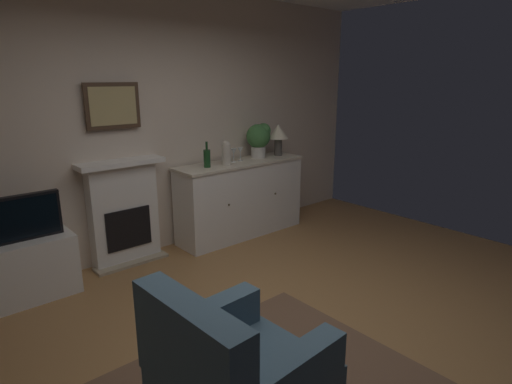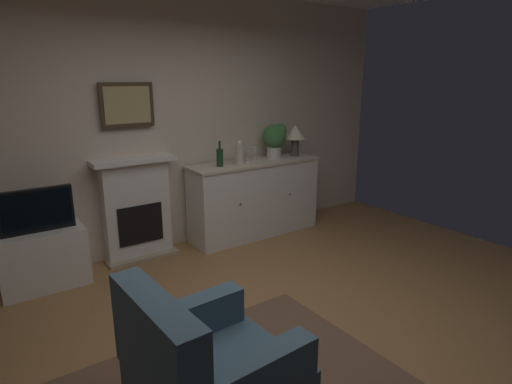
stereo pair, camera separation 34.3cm
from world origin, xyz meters
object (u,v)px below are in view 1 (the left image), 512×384
object	(u,v)px
vase_decorative	(226,153)
tv_cabinet	(29,268)
fireplace_unit	(124,212)
wine_glass_left	(234,152)
potted_plant_small	(259,137)
framed_picture	(113,106)
wine_bottle	(207,158)
table_lamp	(278,134)
armchair	(235,377)
sideboard_cabinet	(241,198)
tv_set	(22,218)
wine_glass_center	(240,151)

from	to	relation	value
vase_decorative	tv_cabinet	size ratio (longest dim) A/B	0.38
fireplace_unit	wine_glass_left	distance (m)	1.44
wine_glass_left	potted_plant_small	size ratio (longest dim) A/B	0.38
framed_picture	wine_bottle	bearing A→B (deg)	-14.45
wine_glass_left	vase_decorative	xyz separation A→B (m)	(-0.17, -0.07, 0.02)
tv_cabinet	framed_picture	bearing A→B (deg)	12.01
fireplace_unit	wine_bottle	size ratio (longest dim) A/B	3.79
framed_picture	vase_decorative	bearing A→B (deg)	-13.02
tv_cabinet	potted_plant_small	bearing A→B (deg)	0.63
table_lamp	fireplace_unit	bearing A→B (deg)	175.07
vase_decorative	potted_plant_small	bearing A→B (deg)	9.22
wine_glass_left	armchair	xyz separation A→B (m)	(-1.90, -2.41, -0.67)
sideboard_cabinet	tv_set	size ratio (longest dim) A/B	2.71
fireplace_unit	armchair	world-z (taller)	fireplace_unit
tv_set	armchair	xyz separation A→B (m)	(0.42, -2.37, -0.37)
table_lamp	wine_bottle	distance (m)	1.14
framed_picture	armchair	size ratio (longest dim) A/B	0.60
wine_glass_left	wine_glass_center	xyz separation A→B (m)	(0.11, 0.01, 0.00)
potted_plant_small	framed_picture	bearing A→B (deg)	174.27
wine_bottle	potted_plant_small	size ratio (longest dim) A/B	0.67
table_lamp	wine_glass_center	world-z (taller)	table_lamp
sideboard_cabinet	table_lamp	bearing A→B (deg)	0.00
tv_set	framed_picture	bearing A→B (deg)	13.31
wine_glass_left	tv_set	bearing A→B (deg)	-179.18
wine_bottle	wine_glass_center	bearing A→B (deg)	5.87
sideboard_cabinet	wine_bottle	distance (m)	0.76
fireplace_unit	tv_cabinet	distance (m)	1.03
fireplace_unit	tv_cabinet	size ratio (longest dim) A/B	1.47
sideboard_cabinet	potted_plant_small	distance (m)	0.80
fireplace_unit	tv_cabinet	world-z (taller)	fireplace_unit
table_lamp	wine_bottle	world-z (taller)	table_lamp
tv_set	wine_bottle	bearing A→B (deg)	-0.27
wine_glass_center	sideboard_cabinet	bearing A→B (deg)	-126.90
table_lamp	wine_glass_center	size ratio (longest dim) A/B	2.42
table_lamp	wine_glass_left	bearing A→B (deg)	178.00
table_lamp	tv_cabinet	world-z (taller)	table_lamp
fireplace_unit	wine_bottle	xyz separation A→B (m)	(0.93, -0.19, 0.49)
table_lamp	wine_glass_left	distance (m)	0.73
framed_picture	fireplace_unit	bearing A→B (deg)	-90.00
wine_bottle	wine_glass_center	xyz separation A→B (m)	(0.52, 0.05, 0.01)
wine_bottle	armchair	world-z (taller)	wine_bottle
wine_glass_left	armchair	bearing A→B (deg)	-128.27
table_lamp	tv_cabinet	bearing A→B (deg)	179.72
table_lamp	wine_bottle	bearing A→B (deg)	-179.12
sideboard_cabinet	tv_cabinet	xyz separation A→B (m)	(-2.40, 0.02, -0.19)
sideboard_cabinet	armchair	size ratio (longest dim) A/B	1.83
vase_decorative	tv_set	world-z (taller)	vase_decorative
wine_glass_left	wine_glass_center	size ratio (longest dim) A/B	1.00
wine_glass_center	wine_bottle	bearing A→B (deg)	-174.13
wine_glass_center	vase_decorative	size ratio (longest dim) A/B	0.59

